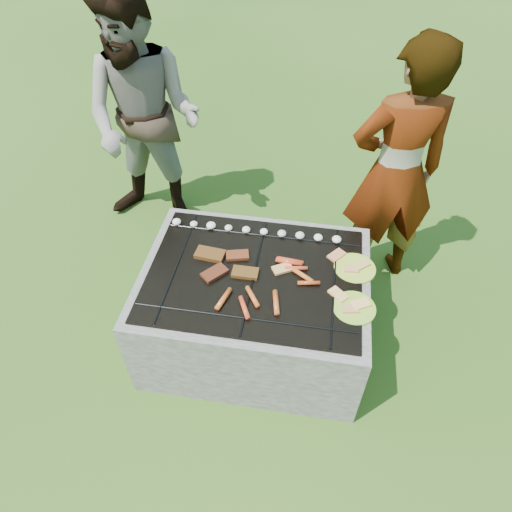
# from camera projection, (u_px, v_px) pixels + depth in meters

# --- Properties ---
(lawn) EXTENTS (60.00, 60.00, 0.00)m
(lawn) POSITION_uv_depth(u_px,v_px,m) (255.00, 336.00, 3.02)
(lawn) COLOR #1F4210
(lawn) RESTS_ON ground
(fire_pit) EXTENTS (1.30, 1.00, 0.62)m
(fire_pit) POSITION_uv_depth(u_px,v_px,m) (255.00, 309.00, 2.82)
(fire_pit) COLOR #9F968D
(fire_pit) RESTS_ON ground
(mushrooms) EXTENTS (1.06, 0.06, 0.04)m
(mushrooms) POSITION_uv_depth(u_px,v_px,m) (258.00, 231.00, 2.81)
(mushrooms) COLOR white
(mushrooms) RESTS_ON fire_pit
(pork_slabs) EXTENTS (0.39, 0.29, 0.02)m
(pork_slabs) POSITION_uv_depth(u_px,v_px,m) (224.00, 263.00, 2.62)
(pork_slabs) COLOR brown
(pork_slabs) RESTS_ON fire_pit
(sausages) EXTENTS (0.54, 0.47, 0.03)m
(sausages) POSITION_uv_depth(u_px,v_px,m) (274.00, 284.00, 2.51)
(sausages) COLOR #F45328
(sausages) RESTS_ON fire_pit
(bread_on_grate) EXTENTS (0.44, 0.42, 0.02)m
(bread_on_grate) POSITION_uv_depth(u_px,v_px,m) (316.00, 272.00, 2.58)
(bread_on_grate) COLOR #DAC76F
(bread_on_grate) RESTS_ON fire_pit
(plate_far) EXTENTS (0.26, 0.26, 0.03)m
(plate_far) POSITION_uv_depth(u_px,v_px,m) (355.00, 268.00, 2.61)
(plate_far) COLOR #FFF43C
(plate_far) RESTS_ON fire_pit
(plate_near) EXTENTS (0.25, 0.25, 0.03)m
(plate_near) POSITION_uv_depth(u_px,v_px,m) (354.00, 308.00, 2.41)
(plate_near) COLOR yellow
(plate_near) RESTS_ON fire_pit
(cook) EXTENTS (0.71, 0.56, 1.71)m
(cook) POSITION_uv_depth(u_px,v_px,m) (395.00, 173.00, 2.85)
(cook) COLOR #A49889
(cook) RESTS_ON ground
(bystander) EXTENTS (0.93, 0.76, 1.79)m
(bystander) POSITION_uv_depth(u_px,v_px,m) (145.00, 120.00, 3.24)
(bystander) COLOR #A6948B
(bystander) RESTS_ON ground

